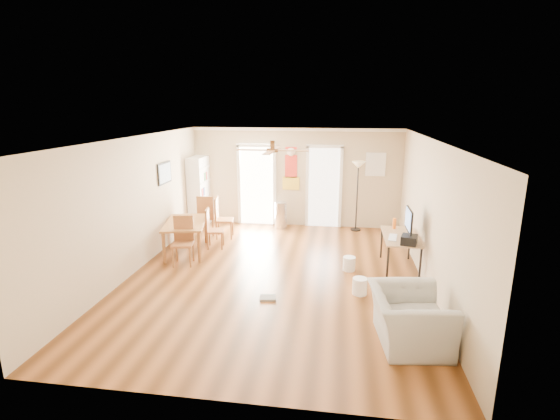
% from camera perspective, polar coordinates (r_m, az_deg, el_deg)
% --- Properties ---
extents(floor, '(7.00, 7.00, 0.00)m').
position_cam_1_polar(floor, '(8.02, -0.62, -9.04)').
color(floor, brown).
rests_on(floor, ground).
extents(ceiling, '(5.50, 7.00, 0.00)m').
position_cam_1_polar(ceiling, '(7.39, -0.68, 9.80)').
color(ceiling, silver).
rests_on(ceiling, floor).
extents(wall_back, '(5.50, 0.04, 2.60)m').
position_cam_1_polar(wall_back, '(11.00, 2.18, 4.48)').
color(wall_back, beige).
rests_on(wall_back, floor).
extents(wall_front, '(5.50, 0.04, 2.60)m').
position_cam_1_polar(wall_front, '(4.37, -7.91, -11.38)').
color(wall_front, beige).
rests_on(wall_front, floor).
extents(wall_left, '(0.04, 7.00, 2.60)m').
position_cam_1_polar(wall_left, '(8.46, -19.37, 0.65)').
color(wall_left, beige).
rests_on(wall_left, floor).
extents(wall_right, '(0.04, 7.00, 2.60)m').
position_cam_1_polar(wall_right, '(7.68, 20.06, -0.75)').
color(wall_right, beige).
rests_on(wall_right, floor).
extents(crown_molding, '(5.50, 7.00, 0.08)m').
position_cam_1_polar(crown_molding, '(7.39, -0.68, 9.49)').
color(crown_molding, white).
rests_on(crown_molding, wall_back).
extents(kitchen_doorway, '(0.90, 0.10, 2.10)m').
position_cam_1_polar(kitchen_doorway, '(11.19, -3.20, 3.33)').
color(kitchen_doorway, white).
rests_on(kitchen_doorway, wall_back).
extents(bathroom_doorway, '(0.80, 0.10, 2.10)m').
position_cam_1_polar(bathroom_doorway, '(10.98, 6.06, 3.06)').
color(bathroom_doorway, white).
rests_on(bathroom_doorway, wall_back).
extents(wall_decal, '(0.46, 0.03, 1.10)m').
position_cam_1_polar(wall_decal, '(10.95, 1.53, 5.77)').
color(wall_decal, red).
rests_on(wall_decal, wall_back).
extents(ac_grille, '(0.50, 0.04, 0.60)m').
position_cam_1_polar(ac_grille, '(10.88, 13.04, 6.15)').
color(ac_grille, white).
rests_on(ac_grille, wall_back).
extents(framed_poster, '(0.04, 0.66, 0.48)m').
position_cam_1_polar(framed_poster, '(9.61, -15.64, 4.93)').
color(framed_poster, black).
rests_on(framed_poster, wall_left).
extents(ceiling_fan, '(1.24, 1.24, 0.20)m').
position_cam_1_polar(ceiling_fan, '(7.11, -1.05, 8.24)').
color(ceiling_fan, '#593819').
rests_on(ceiling_fan, ceiling).
extents(bookshelf, '(0.60, 0.91, 1.86)m').
position_cam_1_polar(bookshelf, '(11.22, -11.11, 2.49)').
color(bookshelf, silver).
rests_on(bookshelf, floor).
extents(dining_table, '(1.12, 1.54, 0.70)m').
position_cam_1_polar(dining_table, '(9.36, -12.80, -3.66)').
color(dining_table, '#A06B33').
rests_on(dining_table, floor).
extents(dining_chair_right_a, '(0.47, 0.47, 1.00)m').
position_cam_1_polar(dining_chair_right_a, '(10.19, -7.67, -1.07)').
color(dining_chair_right_a, '#A56335').
rests_on(dining_chair_right_a, floor).
extents(dining_chair_right_b, '(0.43, 0.43, 0.91)m').
position_cam_1_polar(dining_chair_right_b, '(9.49, -8.92, -2.55)').
color(dining_chair_right_b, '#9E5A33').
rests_on(dining_chair_right_b, floor).
extents(dining_chair_near, '(0.47, 0.47, 0.98)m').
position_cam_1_polar(dining_chair_near, '(8.63, -13.29, -4.25)').
color(dining_chair_near, '#A25D34').
rests_on(dining_chair_near, floor).
extents(dining_chair_far, '(0.43, 0.43, 1.00)m').
position_cam_1_polar(dining_chair_far, '(10.53, -9.96, -0.64)').
color(dining_chair_far, '#A25B34').
rests_on(dining_chair_far, floor).
extents(trash_can, '(0.33, 0.33, 0.70)m').
position_cam_1_polar(trash_can, '(10.92, 0.10, -0.70)').
color(trash_can, silver).
rests_on(trash_can, floor).
extents(torchiere_lamp, '(0.39, 0.39, 1.80)m').
position_cam_1_polar(torchiere_lamp, '(10.76, 10.58, 1.85)').
color(torchiere_lamp, black).
rests_on(torchiere_lamp, floor).
extents(computer_desk, '(0.66, 1.31, 0.70)m').
position_cam_1_polar(computer_desk, '(8.52, 16.13, -5.66)').
color(computer_desk, tan).
rests_on(computer_desk, floor).
extents(imac, '(0.29, 0.64, 0.60)m').
position_cam_1_polar(imac, '(8.14, 17.33, -1.88)').
color(imac, black).
rests_on(imac, computer_desk).
extents(keyboard, '(0.22, 0.46, 0.02)m').
position_cam_1_polar(keyboard, '(8.23, 15.27, -3.67)').
color(keyboard, white).
rests_on(keyboard, computer_desk).
extents(printer, '(0.35, 0.38, 0.16)m').
position_cam_1_polar(printer, '(7.93, 17.37, -3.95)').
color(printer, black).
rests_on(printer, computer_desk).
extents(orange_bottle, '(0.09, 0.09, 0.22)m').
position_cam_1_polar(orange_bottle, '(8.82, 15.49, -1.80)').
color(orange_bottle, orange).
rests_on(orange_bottle, computer_desk).
extents(wastebasket_a, '(0.27, 0.27, 0.28)m').
position_cam_1_polar(wastebasket_a, '(8.33, 9.51, -7.31)').
color(wastebasket_a, white).
rests_on(wastebasket_a, floor).
extents(wastebasket_b, '(0.27, 0.27, 0.29)m').
position_cam_1_polar(wastebasket_b, '(7.37, 10.94, -10.28)').
color(wastebasket_b, white).
rests_on(wastebasket_b, floor).
extents(floor_cloth, '(0.30, 0.26, 0.04)m').
position_cam_1_polar(floor_cloth, '(7.13, -1.71, -12.01)').
color(floor_cloth, gray).
rests_on(floor_cloth, floor).
extents(armchair, '(1.11, 1.23, 0.73)m').
position_cam_1_polar(armchair, '(6.06, 17.34, -14.08)').
color(armchair, '#ACADA7').
rests_on(armchair, floor).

